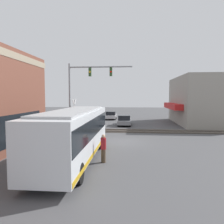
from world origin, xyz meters
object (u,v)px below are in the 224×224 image
object	(u,v)px
parked_car_silver	(111,115)
pedestrian_near_bus	(103,148)
crossing_signal	(74,112)
parked_car_grey	(124,120)
city_bus	(75,133)

from	to	relation	value
parked_car_silver	pedestrian_near_bus	distance (m)	25.26
crossing_signal	pedestrian_near_bus	world-z (taller)	crossing_signal
crossing_signal	parked_car_grey	world-z (taller)	crossing_signal
crossing_signal	parked_car_silver	size ratio (longest dim) A/B	0.89
parked_car_grey	pedestrian_near_bus	world-z (taller)	pedestrian_near_bus
city_bus	parked_car_grey	distance (m)	17.34
crossing_signal	parked_car_silver	xyz separation A→B (m)	(14.73, -2.71, -1.63)
city_bus	crossing_signal	distance (m)	10.57
crossing_signal	parked_car_grey	xyz separation A→B (m)	(6.91, -5.31, -1.62)
pedestrian_near_bus	city_bus	bearing A→B (deg)	82.14
parked_car_silver	crossing_signal	bearing A→B (deg)	169.58
crossing_signal	parked_car_silver	distance (m)	15.07
crossing_signal	pedestrian_near_bus	xyz separation A→B (m)	(-10.46, -4.56, -1.40)
city_bus	parked_car_silver	bearing A→B (deg)	-0.00
parked_car_grey	crossing_signal	bearing A→B (deg)	142.46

